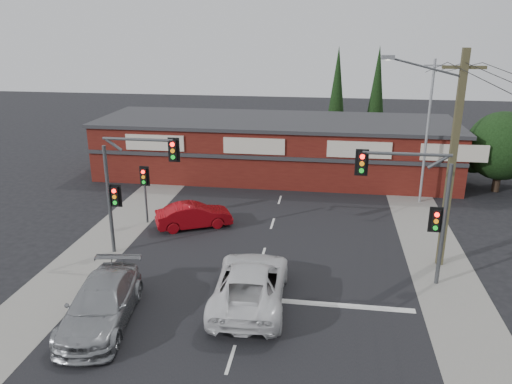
# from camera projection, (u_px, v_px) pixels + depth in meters

# --- Properties ---
(ground) EXTENTS (120.00, 120.00, 0.00)m
(ground) POSITION_uv_depth(u_px,v_px,m) (255.00, 281.00, 22.31)
(ground) COLOR black
(ground) RESTS_ON ground
(road_strip) EXTENTS (14.00, 70.00, 0.01)m
(road_strip) POSITION_uv_depth(u_px,v_px,m) (268.00, 237.00, 27.00)
(road_strip) COLOR black
(road_strip) RESTS_ON ground
(verge_left) EXTENTS (3.00, 70.00, 0.02)m
(verge_left) POSITION_uv_depth(u_px,v_px,m) (119.00, 228.00, 28.18)
(verge_left) COLOR gray
(verge_left) RESTS_ON ground
(verge_right) EXTENTS (3.00, 70.00, 0.02)m
(verge_right) POSITION_uv_depth(u_px,v_px,m) (431.00, 246.00, 25.82)
(verge_right) COLOR gray
(verge_right) RESTS_ON ground
(stop_line) EXTENTS (6.50, 0.35, 0.01)m
(stop_line) POSITION_uv_depth(u_px,v_px,m) (334.00, 305.00, 20.42)
(stop_line) COLOR silver
(stop_line) RESTS_ON ground
(white_suv) EXTENTS (3.09, 6.28, 1.72)m
(white_suv) POSITION_uv_depth(u_px,v_px,m) (250.00, 283.00, 20.41)
(white_suv) COLOR silver
(white_suv) RESTS_ON ground
(silver_suv) EXTENTS (3.08, 5.92, 1.64)m
(silver_suv) POSITION_uv_depth(u_px,v_px,m) (101.00, 304.00, 18.96)
(silver_suv) COLOR #979A9C
(silver_suv) RESTS_ON ground
(red_sedan) EXTENTS (4.45, 3.16, 1.39)m
(red_sedan) POSITION_uv_depth(u_px,v_px,m) (194.00, 215.00, 28.09)
(red_sedan) COLOR maroon
(red_sedan) RESTS_ON ground
(lane_dashes) EXTENTS (0.12, 43.07, 0.01)m
(lane_dashes) POSITION_uv_depth(u_px,v_px,m) (263.00, 255.00, 24.87)
(lane_dashes) COLOR silver
(lane_dashes) RESTS_ON ground
(shop_building) EXTENTS (27.30, 8.40, 4.22)m
(shop_building) POSITION_uv_depth(u_px,v_px,m) (275.00, 147.00, 37.69)
(shop_building) COLOR #4C130F
(shop_building) RESTS_ON ground
(tree_cluster) EXTENTS (5.90, 5.10, 5.50)m
(tree_cluster) POSITION_uv_depth(u_px,v_px,m) (502.00, 149.00, 33.82)
(tree_cluster) COLOR #2D2116
(tree_cluster) RESTS_ON ground
(conifer_near) EXTENTS (1.80, 1.80, 9.25)m
(conifer_near) POSITION_uv_depth(u_px,v_px,m) (337.00, 91.00, 42.58)
(conifer_near) COLOR #2D2116
(conifer_near) RESTS_ON ground
(conifer_far) EXTENTS (1.80, 1.80, 9.25)m
(conifer_far) POSITION_uv_depth(u_px,v_px,m) (377.00, 89.00, 43.96)
(conifer_far) COLOR #2D2116
(conifer_far) RESTS_ON ground
(traffic_mast_left) EXTENTS (3.77, 0.27, 5.97)m
(traffic_mast_left) POSITION_uv_depth(u_px,v_px,m) (128.00, 178.00, 23.83)
(traffic_mast_left) COLOR #47494C
(traffic_mast_left) RESTS_ON ground
(traffic_mast_right) EXTENTS (3.96, 0.27, 5.97)m
(traffic_mast_right) POSITION_uv_depth(u_px,v_px,m) (419.00, 198.00, 21.04)
(traffic_mast_right) COLOR #47494C
(traffic_mast_right) RESTS_ON ground
(pedestal_signal) EXTENTS (0.55, 0.27, 3.38)m
(pedestal_signal) POSITION_uv_depth(u_px,v_px,m) (145.00, 183.00, 28.17)
(pedestal_signal) COLOR #47494C
(pedestal_signal) RESTS_ON ground
(utility_pole) EXTENTS (4.38, 0.59, 10.00)m
(utility_pole) POSITION_uv_depth(u_px,v_px,m) (450.00, 155.00, 22.23)
(utility_pole) COLOR #4D472B
(utility_pole) RESTS_ON ground
(steel_pole) EXTENTS (1.20, 0.16, 9.00)m
(steel_pole) POSITION_uv_depth(u_px,v_px,m) (427.00, 130.00, 30.81)
(steel_pole) COLOR gray
(steel_pole) RESTS_ON ground
(power_lines) EXTENTS (2.01, 29.00, 1.22)m
(power_lines) POSITION_uv_depth(u_px,v_px,m) (505.00, 86.00, 15.94)
(power_lines) COLOR black
(power_lines) RESTS_ON ground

